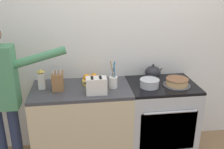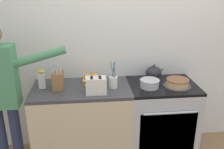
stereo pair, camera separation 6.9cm
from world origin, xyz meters
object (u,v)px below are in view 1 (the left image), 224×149
tea_kettle (153,72)px  milk_carton (42,79)px  utensil_crock (113,81)px  layer_cake (177,82)px  toaster (96,86)px  knife_block (58,81)px  stove_range (160,118)px  person_baker (1,90)px  fruit_bowl (92,80)px  mixing_bowl (149,83)px

tea_kettle → milk_carton: 1.26m
utensil_crock → layer_cake: bearing=-2.9°
toaster → tea_kettle: bearing=25.5°
layer_cake → knife_block: bearing=176.7°
utensil_crock → tea_kettle: bearing=22.2°
tea_kettle → stove_range: bearing=-69.7°
stove_range → person_baker: (-1.69, -0.12, 0.52)m
fruit_bowl → toaster: size_ratio=1.00×
layer_cake → knife_block: (-1.29, 0.07, 0.06)m
knife_block → person_baker: size_ratio=0.16×
toaster → person_baker: 0.94m
layer_cake → stove_range: bearing=153.6°
tea_kettle → mixing_bowl: size_ratio=1.04×
fruit_bowl → stove_range: bearing=-8.1°
tea_kettle → mixing_bowl: (-0.11, -0.24, -0.03)m
layer_cake → toaster: size_ratio=1.32×
layer_cake → toaster: bearing=-174.3°
utensil_crock → fruit_bowl: size_ratio=1.37×
fruit_bowl → milk_carton: bearing=-172.8°
stove_range → fruit_bowl: (-0.79, 0.11, 0.48)m
knife_block → utensil_crock: 0.59m
stove_range → knife_block: knife_block is taller
mixing_bowl → person_baker: 1.52m
mixing_bowl → milk_carton: (-1.15, 0.11, 0.06)m
layer_cake → person_baker: bearing=-178.6°
stove_range → knife_block: (-1.15, 0.00, 0.54)m
utensil_crock → person_baker: 1.13m
tea_kettle → milk_carton: bearing=-174.3°
tea_kettle → layer_cake: bearing=-49.7°
stove_range → fruit_bowl: bearing=171.9°
person_baker → fruit_bowl: bearing=3.8°
utensil_crock → knife_block: bearing=176.3°
layer_cake → toaster: toaster is taller
utensil_crock → milk_carton: utensil_crock is taller
mixing_bowl → stove_range: bearing=21.6°
tea_kettle → fruit_bowl: (-0.72, -0.06, -0.04)m
stove_range → mixing_bowl: 0.52m
stove_range → utensil_crock: size_ratio=2.86×
knife_block → toaster: (0.40, -0.16, -0.01)m
stove_range → toaster: size_ratio=3.92×
toaster → person_baker: person_baker is taller
knife_block → milk_carton: (-0.17, 0.04, 0.01)m
milk_carton → knife_block: bearing=-13.0°
mixing_bowl → knife_block: 0.98m
mixing_bowl → utensil_crock: bearing=175.2°
utensil_crock → person_baker: person_baker is taller
layer_cake → mixing_bowl: 0.31m
tea_kettle → toaster: 0.76m
tea_kettle → fruit_bowl: tea_kettle is taller
knife_block → person_baker: person_baker is taller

